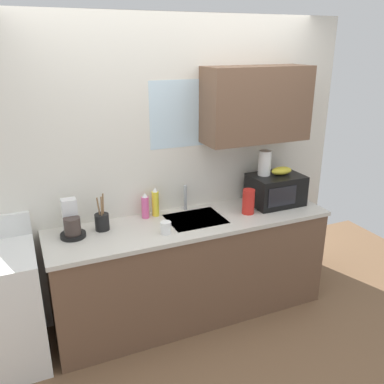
{
  "coord_description": "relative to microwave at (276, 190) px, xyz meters",
  "views": [
    {
      "loc": [
        -1.23,
        -2.82,
        2.28
      ],
      "look_at": [
        0.0,
        0.0,
        1.15
      ],
      "focal_mm": 38.28,
      "sensor_mm": 36.0,
      "label": 1
    }
  ],
  "objects": [
    {
      "name": "kitchen_wall_assembly",
      "position": [
        -0.72,
        0.26,
        0.32
      ],
      "size": [
        3.12,
        0.42,
        2.5
      ],
      "color": "silver",
      "rests_on": "ground"
    },
    {
      "name": "counter_unit",
      "position": [
        -0.84,
        -0.05,
        -0.58
      ],
      "size": [
        2.35,
        0.63,
        0.9
      ],
      "color": "brown",
      "rests_on": "ground"
    },
    {
      "name": "sink_faucet",
      "position": [
        -0.8,
        0.19,
        -0.02
      ],
      "size": [
        0.03,
        0.03,
        0.22
      ],
      "primitive_type": "cylinder",
      "color": "#B2B5BA",
      "rests_on": "counter_unit"
    },
    {
      "name": "microwave",
      "position": [
        0.0,
        0.0,
        0.0
      ],
      "size": [
        0.46,
        0.35,
        0.27
      ],
      "color": "black",
      "rests_on": "counter_unit"
    },
    {
      "name": "banana_bunch",
      "position": [
        0.05,
        0.0,
        0.17
      ],
      "size": [
        0.2,
        0.11,
        0.07
      ],
      "primitive_type": "ellipsoid",
      "color": "gold",
      "rests_on": "microwave"
    },
    {
      "name": "paper_towel_roll",
      "position": [
        -0.1,
        0.05,
        0.24
      ],
      "size": [
        0.11,
        0.11,
        0.22
      ],
      "primitive_type": "cylinder",
      "color": "white",
      "rests_on": "microwave"
    },
    {
      "name": "coffee_maker",
      "position": [
        -1.78,
        0.06,
        -0.03
      ],
      "size": [
        0.19,
        0.21,
        0.28
      ],
      "color": "black",
      "rests_on": "counter_unit"
    },
    {
      "name": "dish_soap_bottle_yellow",
      "position": [
        -1.08,
        0.17,
        -0.02
      ],
      "size": [
        0.06,
        0.06,
        0.25
      ],
      "color": "yellow",
      "rests_on": "counter_unit"
    },
    {
      "name": "dish_soap_bottle_pink",
      "position": [
        -1.17,
        0.16,
        -0.03
      ],
      "size": [
        0.06,
        0.06,
        0.22
      ],
      "color": "#E55999",
      "rests_on": "counter_unit"
    },
    {
      "name": "cereal_canister",
      "position": [
        -0.34,
        -0.1,
        -0.03
      ],
      "size": [
        0.1,
        0.1,
        0.21
      ],
      "primitive_type": "cylinder",
      "color": "red",
      "rests_on": "counter_unit"
    },
    {
      "name": "mug_white",
      "position": [
        -1.12,
        -0.19,
        -0.09
      ],
      "size": [
        0.08,
        0.08,
        0.09
      ],
      "primitive_type": "cylinder",
      "color": "white",
      "rests_on": "counter_unit"
    },
    {
      "name": "utensil_crock",
      "position": [
        -1.55,
        0.07,
        -0.06
      ],
      "size": [
        0.11,
        0.11,
        0.29
      ],
      "color": "black",
      "rests_on": "counter_unit"
    }
  ]
}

